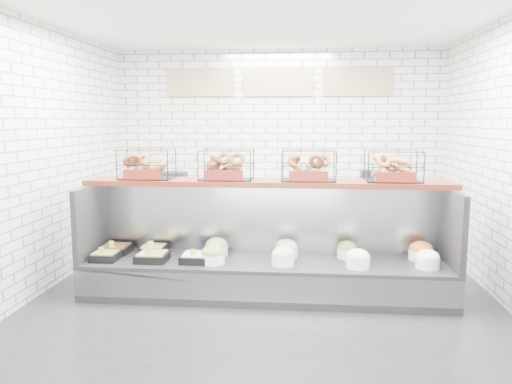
# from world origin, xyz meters

# --- Properties ---
(ground) EXTENTS (5.50, 5.50, 0.00)m
(ground) POSITION_xyz_m (0.00, 0.00, 0.00)
(ground) COLOR black
(ground) RESTS_ON ground
(room_shell) EXTENTS (5.02, 5.51, 3.01)m
(room_shell) POSITION_xyz_m (0.00, 0.60, 2.06)
(room_shell) COLOR silver
(room_shell) RESTS_ON ground
(display_case) EXTENTS (4.00, 0.90, 1.20)m
(display_case) POSITION_xyz_m (0.00, 0.34, 0.33)
(display_case) COLOR black
(display_case) RESTS_ON ground
(bagel_shelf) EXTENTS (4.10, 0.50, 0.40)m
(bagel_shelf) POSITION_xyz_m (0.00, 0.52, 1.38)
(bagel_shelf) COLOR #49170F
(bagel_shelf) RESTS_ON display_case
(prep_counter) EXTENTS (4.00, 0.60, 1.20)m
(prep_counter) POSITION_xyz_m (-0.01, 2.43, 0.47)
(prep_counter) COLOR #93969B
(prep_counter) RESTS_ON ground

